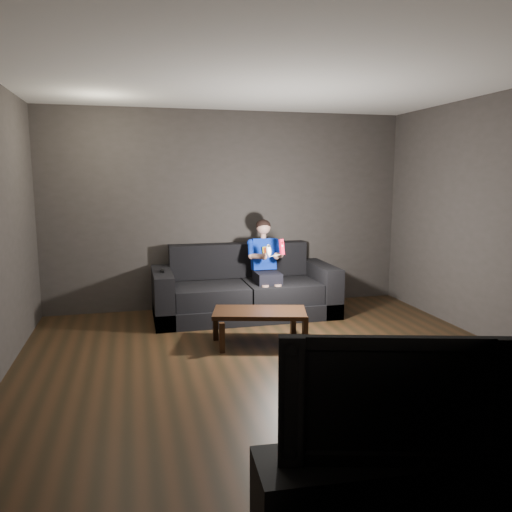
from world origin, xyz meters
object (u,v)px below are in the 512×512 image
object	(u,v)px
sofa	(244,293)
coffee_table	(260,315)
media_console	(387,497)
child	(265,259)

from	to	relation	value
sofa	coffee_table	xyz separation A→B (m)	(-0.08, -1.14, 0.02)
sofa	coffee_table	size ratio (longest dim) A/B	2.15
sofa	media_console	distance (m)	4.23
child	coffee_table	world-z (taller)	child
sofa	child	xyz separation A→B (m)	(0.27, -0.07, 0.46)
sofa	media_console	xyz separation A→B (m)	(-0.22, -4.22, -0.06)
sofa	coffee_table	distance (m)	1.14
sofa	child	size ratio (longest dim) A/B	2.08
coffee_table	media_console	distance (m)	3.09
child	media_console	world-z (taller)	child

